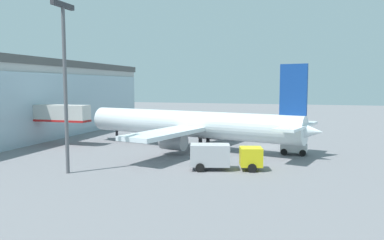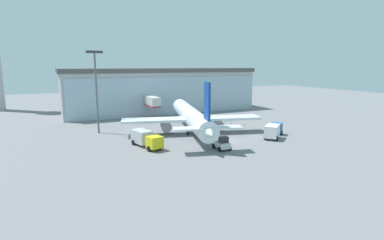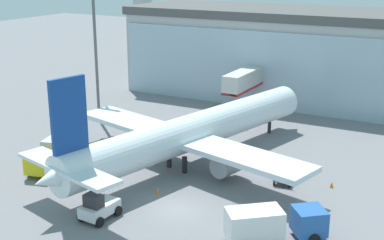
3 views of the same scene
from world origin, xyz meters
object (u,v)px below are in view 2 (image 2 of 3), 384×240
jet_bridge (150,101)px  safety_cone_nose (212,139)px  pushback_tug (222,144)px  catering_truck (146,138)px  baggage_cart (231,126)px  airplane (191,117)px  safety_cone_wingtip (244,125)px  apron_light_mast (96,84)px  fuel_truck (274,130)px

jet_bridge → safety_cone_nose: jet_bridge is taller
jet_bridge → pushback_tug: jet_bridge is taller
safety_cone_nose → catering_truck: bearing=177.7°
baggage_cart → pushback_tug: (-10.48, -14.13, 0.47)m
airplane → safety_cone_wingtip: (13.94, 1.28, -3.04)m
apron_light_mast → pushback_tug: apron_light_mast is taller
safety_cone_nose → pushback_tug: bearing=-103.3°
jet_bridge → pushback_tug: (2.04, -34.35, -3.48)m
apron_light_mast → fuel_truck: apron_light_mast is taller
apron_light_mast → baggage_cart: 29.82m
baggage_cart → safety_cone_wingtip: baggage_cart is taller
catering_truck → pushback_tug: 12.95m
jet_bridge → safety_cone_nose: (3.53, -28.01, -4.18)m
fuel_truck → catering_truck: bearing=131.5°
safety_cone_wingtip → fuel_truck: bearing=-96.3°
safety_cone_wingtip → baggage_cart: bearing=-168.0°
jet_bridge → catering_truck: 29.08m
baggage_cart → pushback_tug: size_ratio=0.90×
catering_truck → fuel_truck: bearing=66.9°
pushback_tug → catering_truck: bearing=60.7°
airplane → safety_cone_wingtip: bearing=-70.8°
jet_bridge → airplane: 20.83m
airplane → catering_truck: (-11.63, -6.87, -1.85)m
apron_light_mast → catering_truck: bearing=-67.8°
jet_bridge → safety_cone_nose: size_ratio=21.12×
jet_bridge → baggage_cart: (12.51, -20.22, -3.96)m
baggage_cart → apron_light_mast: bearing=69.7°
pushback_tug → safety_cone_wingtip: (14.59, 15.00, -0.70)m
apron_light_mast → airplane: (17.52, -7.56, -6.66)m
apron_light_mast → catering_truck: apron_light_mast is taller
pushback_tug → airplane: bearing=-0.0°
catering_truck → baggage_cart: bearing=94.0°
baggage_cart → pushback_tug: 17.59m
airplane → safety_cone_wingtip: airplane is taller
airplane → baggage_cart: airplane is taller
fuel_truck → safety_cone_nose: size_ratio=12.72×
catering_truck → safety_cone_wingtip: catering_truck is taller
safety_cone_nose → jet_bridge: bearing=97.2°
pushback_tug → safety_cone_wingtip: 20.94m
airplane → safety_cone_nose: 8.03m
airplane → fuel_truck: size_ratio=5.05×
airplane → safety_cone_nose: (0.85, -7.38, -3.04)m
fuel_truck → pushback_tug: (-13.29, -3.30, -0.49)m
apron_light_mast → safety_cone_nose: bearing=-39.1°
catering_truck → fuel_truck: 24.53m
airplane → fuel_truck: 16.49m
apron_light_mast → safety_cone_wingtip: bearing=-11.3°
pushback_tug → safety_cone_nose: bearing=-10.6°
apron_light_mast → safety_cone_nose: size_ratio=30.10×
airplane → catering_truck: bearing=134.5°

